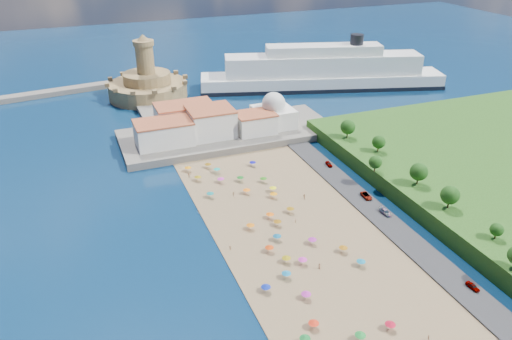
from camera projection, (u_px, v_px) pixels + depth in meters
name	position (u px, v px, depth m)	size (l,w,h in m)	color
ground	(274.00, 231.00, 149.00)	(700.00, 700.00, 0.00)	#071938
terrace	(228.00, 134.00, 212.19)	(90.00, 36.00, 3.00)	#59544C
jetty	(160.00, 114.00, 234.27)	(18.00, 70.00, 2.40)	#59544C
waterfront_buildings	(197.00, 123.00, 205.61)	(57.00, 29.00, 11.00)	silver
domed_building	(274.00, 113.00, 213.61)	(16.00, 16.00, 15.00)	silver
fortress	(148.00, 85.00, 256.71)	(40.00, 40.00, 32.40)	#9B7C4D
cruise_ship	(323.00, 73.00, 269.78)	(132.24, 55.48, 28.82)	black
beach_parasols	(287.00, 247.00, 138.27)	(32.15, 114.48, 2.20)	gray
beachgoers	(270.00, 229.00, 148.32)	(36.21, 101.67, 1.81)	tan
parked_cars	(377.00, 205.00, 159.93)	(2.77, 78.42, 1.44)	gray
hillside_trees	(419.00, 177.00, 158.36)	(15.04, 106.13, 7.51)	#382314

